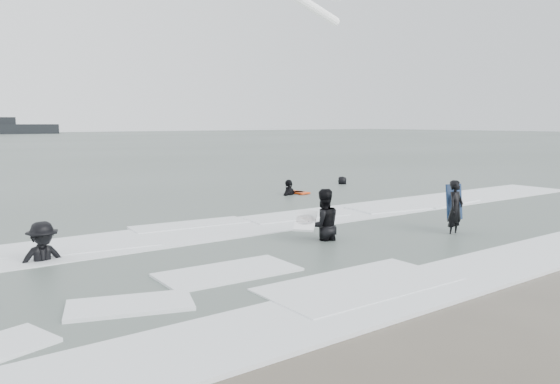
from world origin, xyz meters
TOP-DOWN VIEW (x-y plane):
  - ground at (0.00, 0.00)m, footprint 320.00×320.00m
  - surfer_centre at (3.44, 1.90)m, footprint 0.60×0.45m
  - surfer_wading at (0.16, 3.38)m, footprint 1.07×0.93m
  - surfer_breaker at (-6.05, 5.10)m, footprint 1.19×0.75m
  - surfer_right_near at (4.53, 10.66)m, footprint 1.16×0.83m
  - surfer_right_far at (8.85, 12.26)m, footprint 0.90×0.89m
  - surf_foam at (0.00, 3.70)m, footprint 30.03×9.06m
  - bodyboards at (2.83, 5.54)m, footprint 6.08×9.23m

SIDE VIEW (x-z plane):
  - ground at x=0.00m, z-range 0.00..0.00m
  - surfer_centre at x=3.44m, z-range -0.75..0.75m
  - surfer_wading at x=0.16m, z-range -0.94..0.94m
  - surfer_breaker at x=-6.05m, z-range -0.89..0.89m
  - surfer_right_near at x=4.53m, z-range -0.91..0.91m
  - surfer_right_far at x=8.85m, z-range -0.79..0.79m
  - surf_foam at x=0.00m, z-range 0.00..0.08m
  - bodyboards at x=2.83m, z-range -0.13..1.12m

